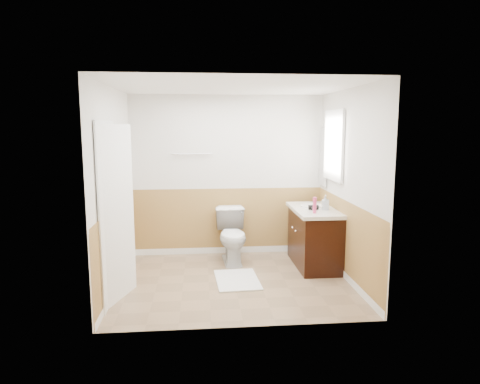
{
  "coord_description": "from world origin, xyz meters",
  "views": [
    {
      "loc": [
        -0.42,
        -5.34,
        2.01
      ],
      "look_at": [
        0.1,
        0.25,
        1.15
      ],
      "focal_mm": 31.9,
      "sensor_mm": 36.0,
      "label": 1
    }
  ],
  "objects": [
    {
      "name": "vanity_knob_left",
      "position": [
        0.91,
        0.45,
        0.55
      ],
      "size": [
        0.03,
        0.03,
        0.03
      ],
      "primitive_type": "sphere",
      "color": "silver",
      "rests_on": "vanity_cabinet"
    },
    {
      "name": "hair_dryer_body",
      "position": [
        1.16,
        0.45,
        0.89
      ],
      "size": [
        0.14,
        0.07,
        0.07
      ],
      "primitive_type": "cylinder",
      "rotation": [
        0.0,
        1.57,
        0.0
      ],
      "color": "black",
      "rests_on": "countertop"
    },
    {
      "name": "window_glass",
      "position": [
        1.49,
        0.59,
        1.75
      ],
      "size": [
        0.01,
        0.7,
        0.9
      ],
      "primitive_type": "cube",
      "color": "white",
      "rests_on": "wall_right"
    },
    {
      "name": "wall_back",
      "position": [
        0.0,
        1.3,
        1.25
      ],
      "size": [
        3.0,
        0.0,
        3.0
      ],
      "primitive_type": "plane",
      "rotation": [
        1.57,
        0.0,
        0.0
      ],
      "color": "silver",
      "rests_on": "floor"
    },
    {
      "name": "sink_basin",
      "position": [
        1.21,
        0.7,
        0.86
      ],
      "size": [
        0.36,
        0.36,
        0.02
      ],
      "primitive_type": "cylinder",
      "color": "white",
      "rests_on": "countertop"
    },
    {
      "name": "soap_dispenser",
      "position": [
        1.33,
        0.45,
        0.95
      ],
      "size": [
        0.11,
        0.11,
        0.21
      ],
      "primitive_type": "imported",
      "rotation": [
        0.0,
        0.0,
        -0.22
      ],
      "color": "#96A0A9",
      "rests_on": "countertop"
    },
    {
      "name": "floor",
      "position": [
        0.0,
        0.0,
        0.0
      ],
      "size": [
        3.0,
        3.0,
        0.0
      ],
      "primitive_type": "plane",
      "color": "#8C7051",
      "rests_on": "ground"
    },
    {
      "name": "wainscot_right",
      "position": [
        1.49,
        0.0,
        0.5
      ],
      "size": [
        0.0,
        2.6,
        2.6
      ],
      "primitive_type": "plane",
      "rotation": [
        1.57,
        0.0,
        -1.57
      ],
      "color": "#AB8044",
      "rests_on": "floor"
    },
    {
      "name": "door_knob",
      "position": [
        -1.34,
        -0.12,
        0.95
      ],
      "size": [
        0.06,
        0.06,
        0.06
      ],
      "primitive_type": "sphere",
      "color": "silver",
      "rests_on": "door"
    },
    {
      "name": "tp_sheet",
      "position": [
        -0.1,
        1.23,
        0.59
      ],
      "size": [
        0.1,
        0.01,
        0.16
      ],
      "primitive_type": "cube",
      "color": "white",
      "rests_on": "tp_roll"
    },
    {
      "name": "towel_bar",
      "position": [
        -0.55,
        1.25,
        1.6
      ],
      "size": [
        0.62,
        0.02,
        0.02
      ],
      "primitive_type": "cylinder",
      "rotation": [
        0.0,
        1.57,
        0.0
      ],
      "color": "silver",
      "rests_on": "wall_back"
    },
    {
      "name": "countertop",
      "position": [
        1.2,
        0.55,
        0.83
      ],
      "size": [
        0.6,
        1.15,
        0.05
      ],
      "primitive_type": "cube",
      "color": "beige",
      "rests_on": "vanity_cabinet"
    },
    {
      "name": "door_frame",
      "position": [
        -1.48,
        -0.45,
        1.03
      ],
      "size": [
        0.02,
        0.92,
        2.1
      ],
      "primitive_type": "cube",
      "color": "white",
      "rests_on": "wall_left"
    },
    {
      "name": "wainscot_back",
      "position": [
        0.0,
        1.29,
        0.5
      ],
      "size": [
        3.0,
        0.0,
        3.0
      ],
      "primitive_type": "plane",
      "rotation": [
        1.57,
        0.0,
        0.0
      ],
      "color": "#AB8044",
      "rests_on": "floor"
    },
    {
      "name": "tp_holder_bar",
      "position": [
        -0.1,
        1.23,
        0.7
      ],
      "size": [
        0.14,
        0.02,
        0.02
      ],
      "primitive_type": "cylinder",
      "rotation": [
        0.0,
        1.57,
        0.0
      ],
      "color": "silver",
      "rests_on": "wall_back"
    },
    {
      "name": "mirror_panel",
      "position": [
        1.48,
        1.1,
        1.55
      ],
      "size": [
        0.02,
        0.35,
        0.9
      ],
      "primitive_type": "cube",
      "color": "silver",
      "rests_on": "wall_right"
    },
    {
      "name": "bath_mat",
      "position": [
        0.04,
        0.02,
        0.01
      ],
      "size": [
        0.59,
        0.83,
        0.02
      ],
      "primitive_type": "cube",
      "rotation": [
        0.0,
        0.0,
        0.05
      ],
      "color": "silver",
      "rests_on": "floor"
    },
    {
      "name": "vanity_cabinet",
      "position": [
        1.21,
        0.55,
        0.4
      ],
      "size": [
        0.55,
        1.1,
        0.8
      ],
      "primitive_type": "cube",
      "color": "black",
      "rests_on": "floor"
    },
    {
      "name": "ceiling",
      "position": [
        0.0,
        0.0,
        2.5
      ],
      "size": [
        3.0,
        3.0,
        0.0
      ],
      "primitive_type": "plane",
      "rotation": [
        3.14,
        0.0,
        0.0
      ],
      "color": "white",
      "rests_on": "floor"
    },
    {
      "name": "wainscot_front",
      "position": [
        0.0,
        -1.29,
        0.5
      ],
      "size": [
        3.0,
        0.0,
        3.0
      ],
      "primitive_type": "plane",
      "rotation": [
        -1.57,
        0.0,
        0.0
      ],
      "color": "#AB8044",
      "rests_on": "floor"
    },
    {
      "name": "wall_front",
      "position": [
        0.0,
        -1.3,
        1.25
      ],
      "size": [
        3.0,
        0.0,
        3.0
      ],
      "primitive_type": "plane",
      "rotation": [
        -1.57,
        0.0,
        0.0
      ],
      "color": "silver",
      "rests_on": "floor"
    },
    {
      "name": "wall_left",
      "position": [
        -1.5,
        0.0,
        1.25
      ],
      "size": [
        0.0,
        3.0,
        3.0
      ],
      "primitive_type": "plane",
      "rotation": [
        1.57,
        0.0,
        1.57
      ],
      "color": "silver",
      "rests_on": "floor"
    },
    {
      "name": "vanity_knob_right",
      "position": [
        0.91,
        0.65,
        0.55
      ],
      "size": [
        0.03,
        0.03,
        0.03
      ],
      "primitive_type": "sphere",
      "color": "white",
      "rests_on": "vanity_cabinet"
    },
    {
      "name": "faucet",
      "position": [
        1.39,
        0.7,
        0.92
      ],
      "size": [
        0.02,
        0.02,
        0.14
      ],
      "primitive_type": "cylinder",
      "color": "#B5B6BC",
      "rests_on": "countertop"
    },
    {
      "name": "wainscot_left",
      "position": [
        -1.49,
        0.0,
        0.5
      ],
      "size": [
        0.0,
        2.6,
        2.6
      ],
      "primitive_type": "plane",
      "rotation": [
        1.57,
        0.0,
        1.57
      ],
      "color": "#AB8044",
      "rests_on": "floor"
    },
    {
      "name": "wall_right",
      "position": [
        1.5,
        0.0,
        1.25
      ],
      "size": [
        0.0,
        3.0,
        3.0
      ],
      "primitive_type": "plane",
      "rotation": [
        1.57,
        0.0,
        -1.57
      ],
      "color": "silver",
      "rests_on": "floor"
    },
    {
      "name": "lotion_bottle",
      "position": [
        1.11,
        0.21,
        0.96
      ],
      "size": [
        0.05,
        0.05,
        0.22
      ],
      "primitive_type": "cylinder",
      "color": "#D13668",
      "rests_on": "countertop"
    },
    {
      "name": "tp_roll",
      "position": [
        -0.1,
        1.23,
        0.7
      ],
      "size": [
        0.1,
        0.11,
        0.11
      ],
      "primitive_type": "cylinder",
      "rotation": [
        0.0,
        1.57,
        0.0
      ],
      "color": "white",
      "rests_on": "tp_holder_bar"
    },
    {
      "name": "door",
      "position": [
        -1.4,
        -0.45,
        1.02
      ],
      "size": [
        0.29,
        0.78,
        2.04
      ],
      "primitive_type": "cube",
      "rotation": [
        0.0,
        0.0,
        -0.31
      ],
      "color": "white",
      "rests_on": "wall_left"
    },
    {
      "name": "window_frame",
      "position": [
        1.47,
        0.59,
        1.75
      ],
      "size": [
        0.04,
        0.8,
        1.0
      ],
      "primitive_type": "cube",
      "color": "white",
      "rests_on": "wall_right"
    },
    {
      "name": "toilet",
      "position": [
        0.04,
        0.83,
        0.4
      ],
      "size": [
        0.48,
        0.8,
        0.79
      ],
      "primitive_type": "imported",
      "rotation": [
        0.0,
        0.0,
        0.05
      ],
      "color": "white",
      "rests_on": "floor"
    },
    {
      "name": "hair_dryer_handle",
      "position": [
        1.13,
        0.41,
        0.86
      ],
      "size": [
        0.03,
        0.03,
        0.07
      ],
      "primitive_type": "cylinder",
      "color": "black",
      "rests_on": "countertop"
    }
  ]
}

